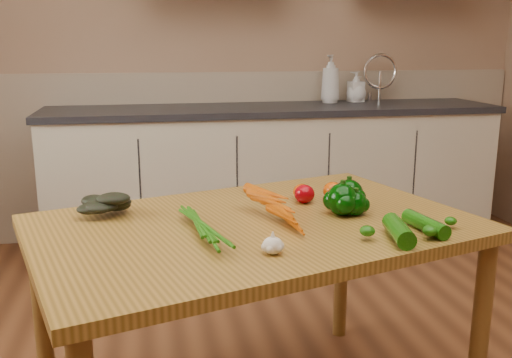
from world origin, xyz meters
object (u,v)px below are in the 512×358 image
object	(u,v)px
table	(255,246)
garlic_bulb	(273,245)
zucchini_b	(399,231)
soap_bottle_c	(356,89)
carrot_bunch	(253,215)
soap_bottle_b	(356,87)
tomato_b	(302,192)
leafy_greens	(96,201)
pepper_b	(349,195)
tomato_a	(304,194)
tomato_c	(333,191)
zucchini_a	(425,224)
pepper_c	(355,203)
pepper_a	(342,200)
soap_bottle_a	(330,79)

from	to	relation	value
table	garlic_bulb	size ratio (longest dim) A/B	27.77
garlic_bulb	zucchini_b	size ratio (longest dim) A/B	0.31
soap_bottle_c	carrot_bunch	world-z (taller)	soap_bottle_c
soap_bottle_b	tomato_b	size ratio (longest dim) A/B	3.06
tomato_b	leafy_greens	bearing A→B (deg)	-175.71
carrot_bunch	pepper_b	distance (m)	0.37
tomato_a	tomato_c	xyz separation A→B (m)	(0.11, 0.02, -0.00)
tomato_b	carrot_bunch	bearing A→B (deg)	-131.65
zucchini_b	zucchini_a	bearing A→B (deg)	26.76
leafy_greens	pepper_c	xyz separation A→B (m)	(0.84, -0.16, -0.01)
pepper_c	pepper_a	bearing A→B (deg)	166.34
pepper_c	zucchini_b	distance (m)	0.26
tomato_a	zucchini_a	size ratio (longest dim) A/B	0.39
tomato_b	pepper_c	bearing A→B (deg)	-59.44
pepper_a	tomato_b	xyz separation A→B (m)	(-0.08, 0.20, -0.02)
garlic_bulb	tomato_c	size ratio (longest dim) A/B	0.78
leafy_greens	pepper_c	bearing A→B (deg)	-10.49
table	pepper_a	world-z (taller)	pepper_a
soap_bottle_c	tomato_a	bearing A→B (deg)	-179.13
leafy_greens	tomato_b	distance (m)	0.72
tomato_c	pepper_a	bearing A→B (deg)	-98.94
garlic_bulb	tomato_a	world-z (taller)	tomato_a
soap_bottle_c	tomato_a	distance (m)	1.99
soap_bottle_a	garlic_bulb	bearing A→B (deg)	-72.28
soap_bottle_b	tomato_c	size ratio (longest dim) A/B	2.79
leafy_greens	soap_bottle_c	bearing A→B (deg)	48.87
zucchini_b	pepper_b	bearing A→B (deg)	95.76
tomato_b	soap_bottle_c	bearing A→B (deg)	63.92
soap_bottle_b	tomato_a	world-z (taller)	soap_bottle_b
garlic_bulb	pepper_b	distance (m)	0.51
garlic_bulb	tomato_c	xyz separation A→B (m)	(0.33, 0.49, 0.01)
soap_bottle_a	zucchini_b	bearing A→B (deg)	-63.58
soap_bottle_c	tomato_c	world-z (taller)	soap_bottle_c
soap_bottle_a	tomato_b	world-z (taller)	soap_bottle_a
soap_bottle_b	soap_bottle_c	world-z (taller)	soap_bottle_b
soap_bottle_b	leafy_greens	size ratio (longest dim) A/B	1.03
soap_bottle_a	soap_bottle_c	distance (m)	0.21
soap_bottle_a	pepper_a	xyz separation A→B (m)	(-0.58, -1.92, -0.27)
soap_bottle_b	pepper_c	world-z (taller)	soap_bottle_b
soap_bottle_a	pepper_b	bearing A→B (deg)	-66.72
soap_bottle_b	tomato_c	bearing A→B (deg)	-30.97
pepper_a	tomato_c	size ratio (longest dim) A/B	1.45
soap_bottle_b	soap_bottle_c	bearing A→B (deg)	23.79
leafy_greens	pepper_b	size ratio (longest dim) A/B	1.93
pepper_c	pepper_b	bearing A→B (deg)	87.88
garlic_bulb	tomato_a	bearing A→B (deg)	64.91
garlic_bulb	carrot_bunch	bearing A→B (deg)	91.47
table	soap_bottle_a	bearing A→B (deg)	49.24
pepper_a	soap_bottle_b	bearing A→B (deg)	68.43
tomato_b	tomato_c	xyz separation A→B (m)	(0.11, -0.01, 0.00)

